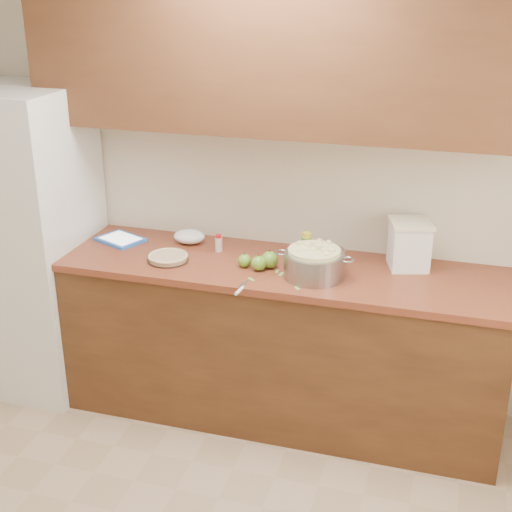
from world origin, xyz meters
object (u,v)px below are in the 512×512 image
(colander, at_px, (314,264))
(tablet, at_px, (121,239))
(flour_canister, at_px, (409,244))
(pie, at_px, (168,258))

(colander, xyz_separation_m, tablet, (-1.19, 0.19, -0.06))
(colander, xyz_separation_m, flour_canister, (0.45, 0.27, 0.06))
(tablet, bearing_deg, colander, 14.54)
(pie, height_order, colander, colander)
(pie, height_order, tablet, pie)
(flour_canister, height_order, tablet, flour_canister)
(flour_canister, bearing_deg, tablet, -177.23)
(colander, bearing_deg, flour_canister, 30.45)
(pie, xyz_separation_m, colander, (0.80, 0.01, 0.05))
(colander, height_order, tablet, colander)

